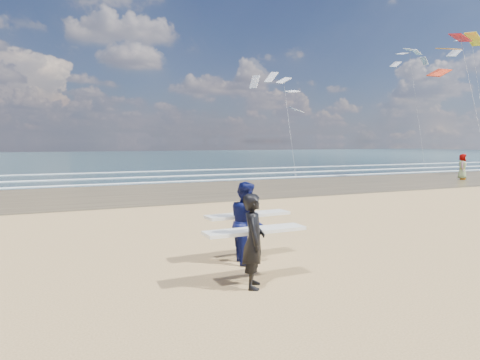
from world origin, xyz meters
name	(u,v)px	position (x,y,z in m)	size (l,w,h in m)	color
wet_sand_strip	(389,180)	(20.00, 18.00, 0.01)	(220.00, 12.00, 0.01)	#453925
ocean	(187,157)	(20.00, 72.00, 0.01)	(220.00, 100.00, 0.02)	#1A3239
foam_breakers	(315,171)	(20.00, 28.10, 0.05)	(220.00, 11.70, 0.05)	white
surfer_near	(254,240)	(0.29, 0.56, 0.97)	(2.21, 1.04, 1.90)	black
surfer_far	(247,222)	(0.90, 2.25, 0.99)	(2.23, 1.21, 1.97)	#0D134A
beachgoer_0	(462,167)	(25.42, 16.11, 0.99)	(0.96, 0.63, 1.97)	#443F32
kite_0	(470,82)	(27.08, 17.16, 7.63)	(7.28, 4.90, 12.76)	slate
kite_1	(288,113)	(16.14, 26.80, 5.45)	(5.94, 4.75, 9.73)	slate
kite_2	(478,86)	(40.05, 26.40, 9.09)	(6.50, 4.82, 16.13)	slate
kite_5	(415,97)	(36.18, 31.54, 8.11)	(5.54, 4.71, 15.10)	slate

